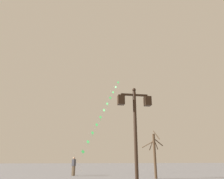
% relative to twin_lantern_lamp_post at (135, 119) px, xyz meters
% --- Properties ---
extents(ground_plane, '(160.00, 160.00, 0.00)m').
position_rel_twin_lantern_lamp_post_xyz_m(ground_plane, '(-1.59, 12.28, -3.06)').
color(ground_plane, gray).
extents(twin_lantern_lamp_post, '(1.45, 0.28, 4.39)m').
position_rel_twin_lantern_lamp_post_xyz_m(twin_lantern_lamp_post, '(0.00, 0.00, 0.00)').
color(twin_lantern_lamp_post, black).
rests_on(twin_lantern_lamp_post, ground_plane).
extents(kite_train, '(6.76, 9.14, 13.54)m').
position_rel_twin_lantern_lamp_post_xyz_m(kite_train, '(1.06, 19.27, 4.13)').
color(kite_train, brown).
rests_on(kite_train, ground_plane).
extents(kite_flyer, '(0.46, 0.60, 1.71)m').
position_rel_twin_lantern_lamp_post_xyz_m(kite_flyer, '(-2.33, 13.65, -2.15)').
color(kite_flyer, brown).
rests_on(kite_flyer, ground_plane).
extents(bare_tree, '(1.85, 1.67, 3.79)m').
position_rel_twin_lantern_lamp_post_xyz_m(bare_tree, '(4.19, 9.11, -1.12)').
color(bare_tree, '#4C3826').
rests_on(bare_tree, ground_plane).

